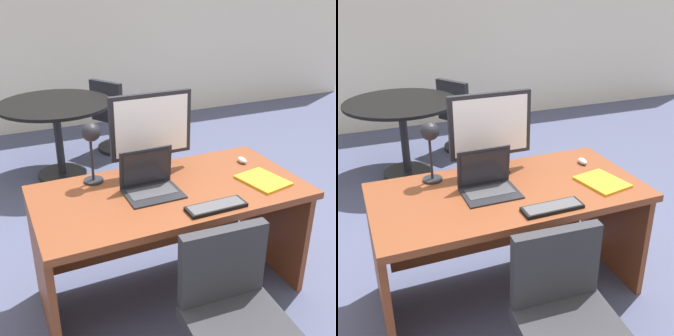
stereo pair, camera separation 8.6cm
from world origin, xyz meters
TOP-DOWN VIEW (x-y plane):
  - ground at (0.00, 1.50)m, footprint 12.00×12.00m
  - back_wall at (0.00, 3.72)m, footprint 10.00×0.10m
  - desk at (0.00, 0.05)m, footprint 1.60×0.80m
  - monitor at (-0.01, 0.28)m, footprint 0.53×0.16m
  - laptop at (-0.12, 0.04)m, footprint 0.32×0.25m
  - keyboard at (0.13, -0.31)m, footprint 0.34×0.11m
  - mouse at (0.60, 0.16)m, footprint 0.05×0.09m
  - desk_lamp at (-0.39, 0.26)m, footprint 0.12×0.14m
  - book at (0.56, -0.14)m, footprint 0.27×0.32m
  - meeting_table at (-0.29, 2.08)m, footprint 1.11×1.11m
  - meeting_chair_near at (0.47, 2.55)m, footprint 0.64×0.63m

SIDE VIEW (x-z plane):
  - ground at x=0.00m, z-range 0.00..0.00m
  - meeting_chair_near at x=0.47m, z-range -0.07..0.79m
  - desk at x=0.00m, z-range 0.17..0.93m
  - meeting_table at x=-0.29m, z-range 0.20..0.99m
  - book at x=0.56m, z-range 0.76..0.77m
  - keyboard at x=0.13m, z-range 0.76..0.78m
  - mouse at x=0.60m, z-range 0.76..0.80m
  - laptop at x=-0.12m, z-range 0.71..0.95m
  - desk_lamp at x=-0.39m, z-range 0.85..1.23m
  - monitor at x=-0.01m, z-range 0.80..1.31m
  - back_wall at x=0.00m, z-range 0.00..2.80m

